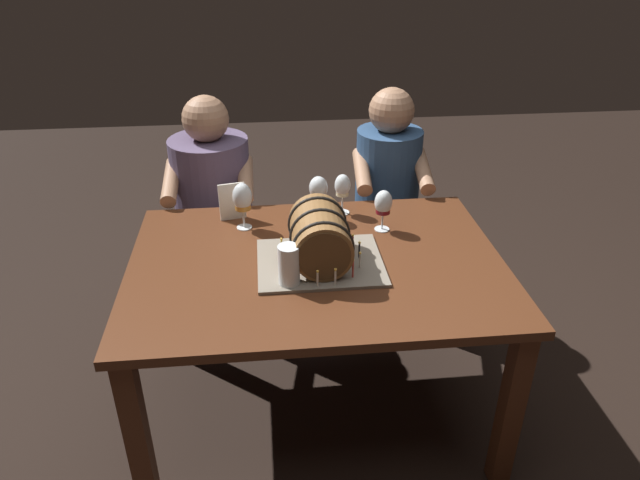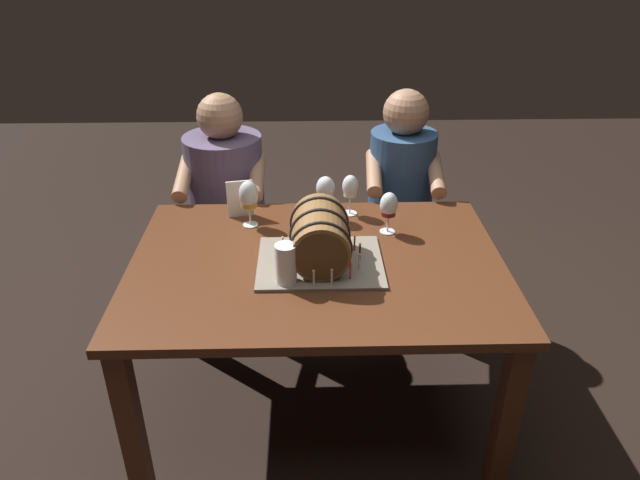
% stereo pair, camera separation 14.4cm
% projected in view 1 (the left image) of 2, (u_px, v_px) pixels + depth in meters
% --- Properties ---
extents(ground_plane, '(8.00, 8.00, 0.00)m').
position_uv_depth(ground_plane, '(317.00, 405.00, 2.55)').
color(ground_plane, black).
extents(dining_table, '(1.39, 1.00, 0.73)m').
position_uv_depth(dining_table, '(317.00, 283.00, 2.24)').
color(dining_table, '#562D19').
rests_on(dining_table, ground).
extents(barrel_cake, '(0.46, 0.37, 0.23)m').
position_uv_depth(barrel_cake, '(320.00, 239.00, 2.13)').
color(barrel_cake, gray).
rests_on(barrel_cake, dining_table).
extents(wine_glass_rose, '(0.08, 0.08, 0.19)m').
position_uv_depth(wine_glass_rose, '(318.00, 190.00, 2.44)').
color(wine_glass_rose, white).
rests_on(wine_glass_rose, dining_table).
extents(wine_glass_white, '(0.07, 0.07, 0.18)m').
position_uv_depth(wine_glass_white, '(342.00, 187.00, 2.49)').
color(wine_glass_white, white).
rests_on(wine_glass_white, dining_table).
extents(wine_glass_red, '(0.07, 0.07, 0.17)m').
position_uv_depth(wine_glass_red, '(383.00, 204.00, 2.36)').
color(wine_glass_red, white).
rests_on(wine_glass_red, dining_table).
extents(wine_glass_amber, '(0.08, 0.08, 0.20)m').
position_uv_depth(wine_glass_amber, '(242.00, 199.00, 2.36)').
color(wine_glass_amber, white).
rests_on(wine_glass_amber, dining_table).
extents(beer_pint, '(0.08, 0.08, 0.16)m').
position_uv_depth(beer_pint, '(289.00, 268.00, 2.01)').
color(beer_pint, white).
rests_on(beer_pint, dining_table).
extents(menu_card, '(0.11, 0.04, 0.16)m').
position_uv_depth(menu_card, '(232.00, 201.00, 2.46)').
color(menu_card, silver).
rests_on(menu_card, dining_table).
extents(person_seated_left, '(0.41, 0.48, 1.15)m').
position_uv_depth(person_seated_left, '(215.00, 215.00, 2.92)').
color(person_seated_left, '#372D40').
rests_on(person_seated_left, ground).
extents(person_seated_right, '(0.38, 0.47, 1.16)m').
position_uv_depth(person_seated_right, '(386.00, 211.00, 3.01)').
color(person_seated_right, '#1B2D46').
rests_on(person_seated_right, ground).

